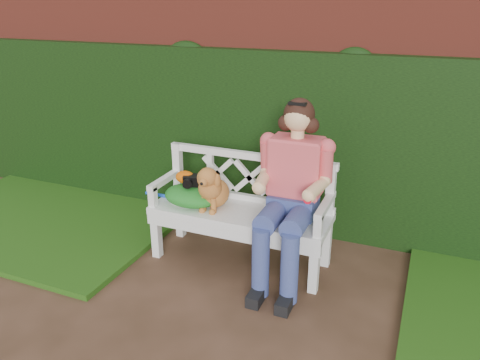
% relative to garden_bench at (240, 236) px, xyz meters
% --- Properties ---
extents(ground, '(60.00, 60.00, 0.00)m').
position_rel_garden_bench_xyz_m(ground, '(0.27, -0.90, -0.24)').
color(ground, '#392617').
extents(brick_wall, '(10.00, 0.30, 2.20)m').
position_rel_garden_bench_xyz_m(brick_wall, '(0.27, 1.00, 0.86)').
color(brick_wall, maroon).
rests_on(brick_wall, ground).
extents(ivy_hedge, '(10.00, 0.18, 1.70)m').
position_rel_garden_bench_xyz_m(ivy_hedge, '(0.27, 0.78, 0.61)').
color(ivy_hedge, '#16360D').
rests_on(ivy_hedge, ground).
extents(grass_left, '(2.60, 2.00, 0.05)m').
position_rel_garden_bench_xyz_m(grass_left, '(-2.13, 0.00, -0.21)').
color(grass_left, '#265614').
rests_on(grass_left, ground).
extents(garden_bench, '(1.59, 0.63, 0.48)m').
position_rel_garden_bench_xyz_m(garden_bench, '(0.00, 0.00, 0.00)').
color(garden_bench, white).
rests_on(garden_bench, ground).
extents(seated_woman, '(0.88, 0.99, 1.44)m').
position_rel_garden_bench_xyz_m(seated_woman, '(0.46, -0.02, 0.48)').
color(seated_woman, '#E75162').
rests_on(seated_woman, ground).
extents(dog, '(0.29, 0.37, 0.39)m').
position_rel_garden_bench_xyz_m(dog, '(-0.23, -0.03, 0.44)').
color(dog, '#AD6A48').
rests_on(dog, garden_bench).
extents(tennis_racket, '(0.69, 0.50, 0.03)m').
position_rel_garden_bench_xyz_m(tennis_racket, '(-0.50, -0.01, 0.26)').
color(tennis_racket, white).
rests_on(tennis_racket, garden_bench).
extents(green_bag, '(0.60, 0.53, 0.17)m').
position_rel_garden_bench_xyz_m(green_bag, '(-0.42, -0.04, 0.32)').
color(green_bag, '#2B6921').
rests_on(green_bag, garden_bench).
extents(camera_item, '(0.16, 0.14, 0.09)m').
position_rel_garden_bench_xyz_m(camera_item, '(-0.43, -0.03, 0.45)').
color(camera_item, black).
rests_on(camera_item, green_bag).
extents(baseball_glove, '(0.18, 0.14, 0.11)m').
position_rel_garden_bench_xyz_m(baseball_glove, '(-0.50, -0.01, 0.46)').
color(baseball_glove, '#D45606').
rests_on(baseball_glove, green_bag).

